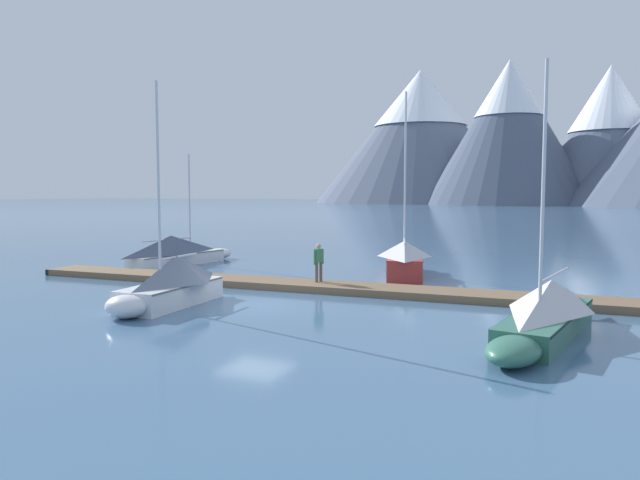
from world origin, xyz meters
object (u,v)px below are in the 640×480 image
object	(u,v)px
sailboat_mid_dock_starboard	(546,311)
person_on_dock	(319,260)
sailboat_second_berth	(170,282)
sailboat_mid_dock_port	(404,259)
sailboat_nearest_berth	(178,251)

from	to	relation	value
sailboat_mid_dock_starboard	person_on_dock	world-z (taller)	sailboat_mid_dock_starboard
sailboat_mid_dock_starboard	sailboat_second_berth	bearing A→B (deg)	-177.39
person_on_dock	sailboat_mid_dock_starboard	bearing A→B (deg)	-28.45
sailboat_mid_dock_port	person_on_dock	bearing A→B (deg)	-113.89
sailboat_nearest_berth	sailboat_mid_dock_starboard	xyz separation A→B (m)	(20.54, -9.56, -0.07)
sailboat_mid_dock_starboard	person_on_dock	distance (m)	10.93
sailboat_mid_dock_port	person_on_dock	xyz separation A→B (m)	(-2.35, -5.32, 0.38)
sailboat_mid_dock_port	sailboat_mid_dock_starboard	world-z (taller)	sailboat_mid_dock_port
sailboat_nearest_berth	person_on_dock	bearing A→B (deg)	-21.71
sailboat_second_berth	sailboat_mid_dock_port	size ratio (longest dim) A/B	0.88
sailboat_mid_dock_starboard	sailboat_nearest_berth	bearing A→B (deg)	155.05
sailboat_mid_dock_port	sailboat_second_berth	bearing A→B (deg)	-117.74
sailboat_mid_dock_port	sailboat_mid_dock_starboard	distance (m)	12.77
sailboat_second_berth	sailboat_mid_dock_port	world-z (taller)	sailboat_mid_dock_port
sailboat_mid_dock_port	sailboat_mid_dock_starboard	size ratio (longest dim) A/B	1.18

